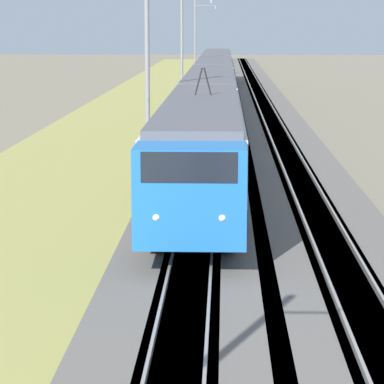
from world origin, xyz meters
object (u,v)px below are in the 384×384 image
object	(u,v)px
passenger_train	(213,86)
catenary_mast_distant	(196,38)
catenary_mast_mid	(148,60)
catenary_mast_far	(182,45)

from	to	relation	value
passenger_train	catenary_mast_distant	distance (m)	44.17
catenary_mast_mid	catenary_mast_far	world-z (taller)	catenary_mast_mid
catenary_mast_far	catenary_mast_distant	xyz separation A→B (m)	(33.51, 0.00, 0.04)
catenary_mast_distant	catenary_mast_mid	bearing A→B (deg)	180.00
catenary_mast_far	passenger_train	bearing A→B (deg)	-165.92
passenger_train	catenary_mast_mid	world-z (taller)	catenary_mast_mid
passenger_train	catenary_mast_distant	bearing A→B (deg)	-176.57
passenger_train	catenary_mast_far	bearing A→B (deg)	-165.92
passenger_train	catenary_mast_mid	bearing A→B (deg)	-6.53
passenger_train	catenary_mast_distant	world-z (taller)	catenary_mast_distant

